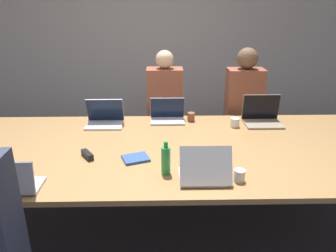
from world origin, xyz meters
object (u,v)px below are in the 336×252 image
object	(u,v)px
bottle_near_midright	(166,160)
laptop_far_midleft	(105,118)
laptop_near_left	(11,182)
cup_far_right	(235,122)
person_far_center	(165,114)
laptop_far_center	(167,114)
stapler	(87,155)
person_far_right	(243,112)
laptop_near_midright	(205,172)
laptop_far_right	(262,115)
cup_near_midright	(239,176)
cup_far_center	(191,117)

from	to	relation	value
bottle_near_midright	laptop_far_midleft	world-z (taller)	laptop_far_midleft
laptop_near_left	cup_far_right	bearing A→B (deg)	-146.46
person_far_center	laptop_far_center	bearing A→B (deg)	-87.29
person_far_center	stapler	xyz separation A→B (m)	(-0.62, -1.26, 0.10)
person_far_right	laptop_near_midright	bearing A→B (deg)	-112.08
laptop_far_midleft	laptop_far_center	xyz separation A→B (m)	(0.62, 0.10, -0.01)
laptop_far_right	person_far_right	world-z (taller)	person_far_right
cup_near_midright	cup_far_center	bearing A→B (deg)	100.67
laptop_far_right	cup_far_center	distance (m)	0.70
bottle_near_midright	person_far_center	size ratio (longest dim) A/B	0.18
laptop_near_left	laptop_far_right	size ratio (longest dim) A/B	0.95
cup_near_midright	stapler	bearing A→B (deg)	161.18
bottle_near_midright	laptop_far_center	xyz separation A→B (m)	(0.03, 1.09, -0.04)
stapler	laptop_near_left	bearing A→B (deg)	-163.23
person_far_right	stapler	bearing A→B (deg)	-141.26
laptop_far_right	stapler	size ratio (longest dim) A/B	2.47
laptop_far_midleft	stapler	xyz separation A→B (m)	(-0.03, -0.73, -0.05)
person_far_center	cup_far_center	distance (m)	0.54
cup_near_midright	cup_far_center	xyz separation A→B (m)	(-0.22, 1.19, 0.00)
laptop_near_left	person_far_right	size ratio (longest dim) A/B	0.24
cup_near_midright	person_far_center	distance (m)	1.71
laptop_near_left	laptop_far_center	world-z (taller)	laptop_near_left
laptop_far_midleft	laptop_far_center	bearing A→B (deg)	9.35
laptop_near_midright	cup_far_right	size ratio (longest dim) A/B	3.90
person_far_center	cup_near_midright	bearing A→B (deg)	-73.53
bottle_near_midright	cup_far_right	bearing A→B (deg)	52.71
bottle_near_midright	cup_far_center	xyz separation A→B (m)	(0.27, 1.07, -0.06)
laptop_near_midright	bottle_near_midright	xyz separation A→B (m)	(-0.26, 0.12, 0.03)
laptop_near_left	person_far_right	bearing A→B (deg)	-138.35
cup_near_midright	laptop_far_right	xyz separation A→B (m)	(0.48, 1.12, 0.04)
laptop_far_midleft	person_far_center	xyz separation A→B (m)	(0.60, 0.54, -0.15)
cup_far_right	cup_far_center	world-z (taller)	same
laptop_near_midright	laptop_far_center	distance (m)	1.23
laptop_near_midright	stapler	distance (m)	0.95
cup_far_center	stapler	world-z (taller)	cup_far_center
laptop_near_left	cup_far_center	xyz separation A→B (m)	(1.27, 1.28, -0.02)
laptop_far_midleft	laptop_near_midright	bearing A→B (deg)	-52.53
cup_far_right	laptop_near_left	bearing A→B (deg)	-146.46
laptop_near_left	laptop_far_right	world-z (taller)	laptop_far_right
laptop_far_right	cup_far_right	world-z (taller)	laptop_far_right
laptop_near_midright	cup_far_center	bearing A→B (deg)	-90.65
person_far_right	stapler	xyz separation A→B (m)	(-1.52, -1.22, 0.07)
laptop_near_midright	cup_far_center	size ratio (longest dim) A/B	3.92
cup_near_midright	laptop_far_midleft	distance (m)	1.55
laptop_near_left	stapler	bearing A→B (deg)	-129.03
cup_near_midright	person_far_center	world-z (taller)	person_far_center
laptop_far_midleft	cup_far_right	distance (m)	1.27
laptop_near_midright	cup_far_center	xyz separation A→B (m)	(0.01, 1.19, -0.03)
person_far_right	cup_far_center	size ratio (longest dim) A/B	16.26
laptop_near_midright	cup_near_midright	size ratio (longest dim) A/B	4.10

